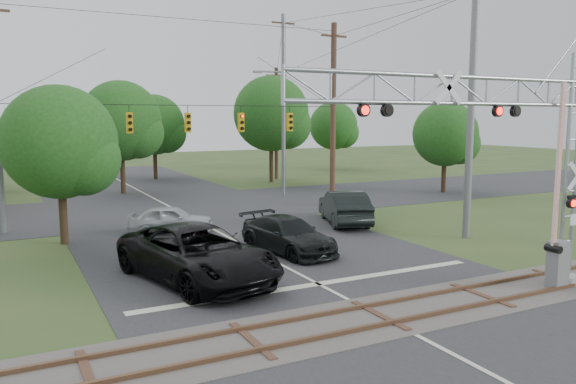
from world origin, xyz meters
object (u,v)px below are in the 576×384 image
traffic_signal_span (204,117)px  streetlight (281,126)px  pickup_black (197,254)px  car_dark (288,235)px  crossing_gantry (503,147)px  sedan_silver (171,219)px

traffic_signal_span → streetlight: (7.46, 5.14, -0.66)m
traffic_signal_span → pickup_black: size_ratio=2.76×
car_dark → traffic_signal_span: bearing=82.9°
crossing_gantry → traffic_signal_span: size_ratio=0.59×
sedan_silver → streetlight: bearing=-28.0°
pickup_black → sedan_silver: (1.40, 8.48, -0.28)m
sedan_silver → streetlight: (10.53, 8.87, 4.35)m
crossing_gantry → sedan_silver: (-6.33, 14.63, -4.09)m
pickup_black → streetlight: streetlight is taller
crossing_gantry → car_dark: 9.88m
pickup_black → car_dark: (4.75, 2.35, -0.23)m
crossing_gantry → sedan_silver: size_ratio=2.79×
crossing_gantry → pickup_black: crossing_gantry is taller
car_dark → sedan_silver: size_ratio=1.26×
car_dark → streetlight: 17.17m
crossing_gantry → traffic_signal_span: bearing=100.1°
crossing_gantry → sedan_silver: bearing=113.4°
traffic_signal_span → car_dark: (0.28, -9.86, -4.95)m
sedan_silver → pickup_black: bearing=-167.5°
car_dark → sedan_silver: (-3.35, 6.13, -0.05)m
car_dark → streetlight: size_ratio=0.57×
crossing_gantry → pickup_black: size_ratio=1.62×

